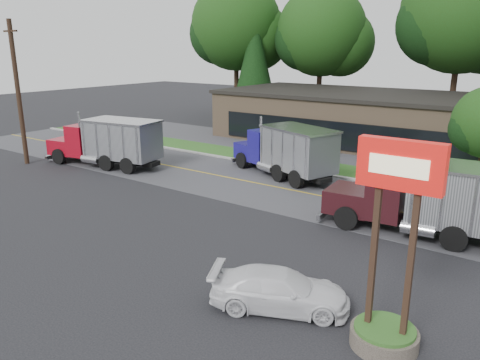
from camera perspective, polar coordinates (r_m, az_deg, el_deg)
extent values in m
plane|color=#2B2B30|center=(21.51, -7.98, -6.58)|extent=(140.00, 140.00, 0.00)
cube|color=#545459|center=(28.27, 4.67, -0.93)|extent=(60.00, 8.00, 0.02)
cube|color=gold|center=(28.27, 4.67, -0.93)|extent=(60.00, 0.12, 0.01)
cube|color=#9E9E99|center=(31.81, 8.61, 0.86)|extent=(60.00, 0.30, 0.12)
cube|color=#29591E|center=(33.37, 10.04, 1.51)|extent=(60.00, 3.40, 0.03)
cube|color=#545459|center=(37.82, 13.39, 3.02)|extent=(60.00, 7.00, 0.02)
cube|color=#8B7055|center=(42.39, 19.25, 6.68)|extent=(32.00, 12.00, 4.00)
cylinder|color=#382619|center=(36.64, -25.41, 9.46)|extent=(0.32, 0.32, 10.00)
cube|color=#382619|center=(36.52, -26.22, 15.99)|extent=(1.60, 0.12, 0.12)
cylinder|color=#6B6054|center=(14.55, 17.13, -17.91)|extent=(1.90, 1.90, 0.50)
cylinder|color=#29591E|center=(14.39, 17.24, -16.91)|extent=(1.70, 1.70, 0.10)
cube|color=#332116|center=(13.55, 15.94, -9.06)|extent=(0.16, 0.16, 5.00)
cube|color=#332116|center=(13.29, 20.03, -9.94)|extent=(0.16, 0.16, 5.00)
cube|color=red|center=(12.53, 19.01, 1.75)|extent=(2.20, 0.35, 1.30)
cube|color=beige|center=(12.35, 18.74, 1.58)|extent=(1.50, 0.04, 0.50)
cube|color=beige|center=(12.71, 19.26, 1.92)|extent=(1.50, 0.04, 0.50)
cylinder|color=#382619|center=(57.57, -0.44, 10.64)|extent=(0.56, 0.56, 5.71)
sphere|color=#1D3F11|center=(57.37, -0.46, 18.37)|extent=(10.44, 10.44, 10.44)
sphere|color=#1D3F11|center=(57.27, 2.00, 17.06)|extent=(7.83, 7.83, 7.83)
sphere|color=black|center=(57.54, -2.44, 17.38)|extent=(7.18, 7.18, 7.18)
cylinder|color=#382619|center=(54.10, 9.55, 9.85)|extent=(0.56, 0.56, 5.26)
sphere|color=#1D3F11|center=(53.84, 9.91, 17.42)|extent=(9.63, 9.63, 9.63)
sphere|color=#1D3F11|center=(54.13, 12.21, 16.02)|extent=(7.22, 7.22, 7.22)
sphere|color=black|center=(53.71, 7.92, 16.55)|extent=(6.62, 6.62, 6.62)
cylinder|color=#382619|center=(49.48, 24.37, 8.56)|extent=(0.56, 0.56, 6.03)
sphere|color=#1D3F11|center=(49.30, 25.50, 17.99)|extent=(11.02, 11.02, 11.02)
sphere|color=black|center=(48.62, 23.03, 17.08)|extent=(7.58, 7.58, 7.58)
cylinder|color=#382619|center=(53.93, 1.75, 7.75)|extent=(0.44, 0.44, 1.00)
cone|color=black|center=(53.40, 1.81, 14.20)|extent=(5.25, 5.25, 10.74)
sphere|color=black|center=(29.52, 26.67, 5.58)|extent=(2.78, 2.78, 2.78)
cube|color=black|center=(34.55, -15.85, 2.60)|extent=(8.47, 2.39, 0.28)
cube|color=#A10B1B|center=(36.95, -20.17, 3.95)|extent=(2.37, 2.60, 1.10)
cube|color=#A10B1B|center=(35.68, -18.41, 4.69)|extent=(1.85, 2.61, 2.20)
cube|color=black|center=(36.06, -19.20, 5.38)|extent=(0.41, 2.08, 0.90)
cube|color=silver|center=(33.30, -14.15, 4.80)|extent=(5.38, 3.31, 2.50)
cube|color=silver|center=(33.08, -14.30, 7.01)|extent=(5.56, 3.48, 0.12)
cylinder|color=black|center=(37.72, -18.65, 3.46)|extent=(1.14, 0.53, 1.10)
cylinder|color=black|center=(36.17, -21.18, 2.71)|extent=(1.14, 0.53, 1.10)
cylinder|color=black|center=(34.23, -12.28, 2.73)|extent=(1.14, 0.53, 1.10)
cylinder|color=black|center=(32.52, -14.78, 1.87)|extent=(1.14, 0.53, 1.10)
cube|color=black|center=(30.71, 5.42, 1.52)|extent=(7.67, 3.64, 0.28)
cube|color=navy|center=(33.21, 1.74, 3.66)|extent=(2.55, 2.80, 1.10)
cube|color=navy|center=(31.88, 3.35, 4.22)|extent=(2.10, 2.72, 2.20)
cube|color=black|center=(32.27, 2.72, 5.10)|extent=(0.78, 1.99, 0.90)
cube|color=silver|center=(29.38, 7.17, 3.71)|extent=(5.24, 3.96, 2.50)
cube|color=silver|center=(29.13, 7.26, 6.21)|extent=(5.44, 4.15, 0.12)
cylinder|color=black|center=(33.86, 3.48, 2.93)|extent=(1.15, 0.71, 1.10)
cylinder|color=black|center=(32.55, 0.26, 2.42)|extent=(1.15, 0.71, 1.10)
cylinder|color=black|center=(30.22, 9.14, 1.15)|extent=(1.15, 0.71, 1.10)
cylinder|color=black|center=(28.74, 5.78, 0.51)|extent=(1.15, 0.71, 1.10)
cube|color=black|center=(22.55, 22.58, -5.07)|extent=(8.85, 1.76, 0.28)
cube|color=black|center=(23.12, 13.36, -2.29)|extent=(2.29, 2.47, 1.10)
cube|color=black|center=(22.53, 17.62, -1.50)|extent=(1.73, 2.52, 2.20)
cube|color=black|center=(22.56, 16.06, -0.28)|extent=(0.24, 2.10, 0.90)
cube|color=silver|center=(21.98, 26.90, -2.12)|extent=(5.46, 2.94, 2.50)
cylinder|color=black|center=(24.29, 14.55, -2.85)|extent=(1.13, 0.44, 1.10)
cylinder|color=black|center=(22.21, 12.82, -4.52)|extent=(1.13, 0.44, 1.10)
cylinder|color=black|center=(21.33, 27.17, -6.82)|extent=(1.13, 0.44, 1.10)
imported|color=white|center=(15.50, 4.86, -13.19)|extent=(4.83, 3.56, 1.30)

